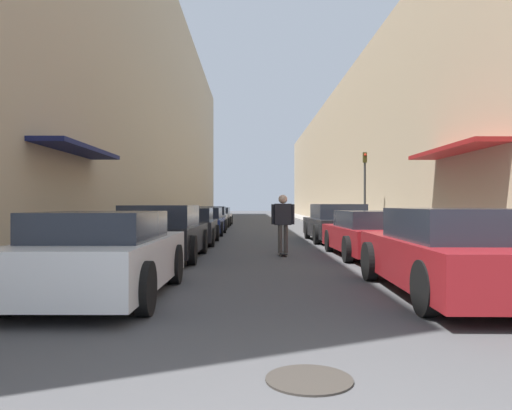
% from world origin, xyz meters
% --- Properties ---
extents(ground, '(146.54, 146.54, 0.00)m').
position_xyz_m(ground, '(0.00, 26.64, 0.00)').
color(ground, '#424244').
extents(curb_strip_left, '(1.80, 66.61, 0.12)m').
position_xyz_m(curb_strip_left, '(-4.68, 33.31, 0.06)').
color(curb_strip_left, gray).
rests_on(curb_strip_left, ground).
extents(curb_strip_right, '(1.80, 66.61, 0.12)m').
position_xyz_m(curb_strip_right, '(4.68, 33.31, 0.06)').
color(curb_strip_right, gray).
rests_on(curb_strip_right, ground).
extents(building_row_left, '(4.90, 66.61, 15.92)m').
position_xyz_m(building_row_left, '(-7.58, 33.30, 7.96)').
color(building_row_left, tan).
rests_on(building_row_left, ground).
extents(building_row_right, '(4.90, 66.61, 9.66)m').
position_xyz_m(building_row_right, '(7.58, 33.30, 4.83)').
color(building_row_right, tan).
rests_on(building_row_right, ground).
extents(parked_car_left_0, '(1.94, 4.11, 1.29)m').
position_xyz_m(parked_car_left_0, '(-2.65, 5.39, 0.64)').
color(parked_car_left_0, silver).
rests_on(parked_car_left_0, ground).
extents(parked_car_left_1, '(2.01, 4.43, 1.38)m').
position_xyz_m(parked_car_left_1, '(-2.71, 10.68, 0.66)').
color(parked_car_left_1, black).
rests_on(parked_car_left_1, ground).
extents(parked_car_left_2, '(1.97, 4.01, 1.27)m').
position_xyz_m(parked_car_left_2, '(-2.63, 15.50, 0.61)').
color(parked_car_left_2, '#232326').
rests_on(parked_car_left_2, ground).
extents(parked_car_left_3, '(1.93, 4.21, 1.25)m').
position_xyz_m(parked_car_left_3, '(-2.61, 20.73, 0.60)').
color(parked_car_left_3, navy).
rests_on(parked_car_left_3, ground).
extents(parked_car_left_4, '(1.90, 4.75, 1.28)m').
position_xyz_m(parked_car_left_4, '(-2.67, 26.07, 0.62)').
color(parked_car_left_4, '#B7B7BC').
rests_on(parked_car_left_4, ground).
extents(parked_car_left_5, '(2.01, 4.18, 1.19)m').
position_xyz_m(parked_car_left_5, '(-2.71, 31.12, 0.58)').
color(parked_car_left_5, '#B7B7BC').
rests_on(parked_car_left_5, ground).
extents(parked_car_right_0, '(2.01, 4.78, 1.34)m').
position_xyz_m(parked_car_right_0, '(2.65, 5.51, 0.66)').
color(parked_car_right_0, maroon).
rests_on(parked_car_right_0, ground).
extents(parked_car_right_1, '(1.85, 4.60, 1.23)m').
position_xyz_m(parked_car_right_1, '(2.70, 11.17, 0.60)').
color(parked_car_right_1, maroon).
rests_on(parked_car_right_1, ground).
extents(parked_car_right_2, '(2.06, 4.64, 1.41)m').
position_xyz_m(parked_car_right_2, '(2.79, 16.62, 0.68)').
color(parked_car_right_2, '#232326').
rests_on(parked_car_right_2, ground).
extents(skateboarder, '(0.63, 0.78, 1.66)m').
position_xyz_m(skateboarder, '(0.43, 11.49, 1.02)').
color(skateboarder, black).
rests_on(skateboarder, ground).
extents(manhole_cover, '(0.70, 0.70, 0.02)m').
position_xyz_m(manhole_cover, '(0.02, 1.87, 0.01)').
color(manhole_cover, '#332D28').
rests_on(manhole_cover, ground).
extents(traffic_light, '(0.16, 0.22, 3.56)m').
position_xyz_m(traffic_light, '(4.59, 19.83, 2.32)').
color(traffic_light, '#2D2D2D').
rests_on(traffic_light, curb_strip_right).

